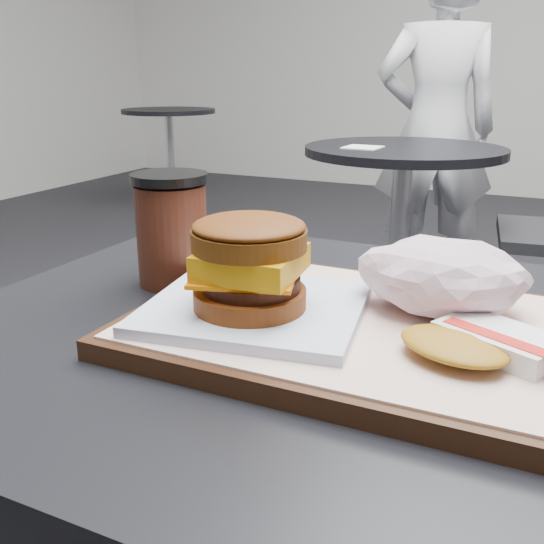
{
  "coord_description": "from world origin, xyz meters",
  "views": [
    {
      "loc": [
        0.14,
        -0.49,
        1.0
      ],
      "look_at": [
        -0.07,
        -0.05,
        0.83
      ],
      "focal_mm": 40.0,
      "sensor_mm": 36.0,
      "label": 1
    }
  ],
  "objects_px": {
    "serving_tray": "(350,327)",
    "crumpled_wrapper": "(442,276)",
    "patron": "(436,130)",
    "neighbor_table": "(401,203)",
    "customer_table": "(353,503)",
    "breakfast_sandwich": "(251,275)",
    "coffee_cup": "(172,230)",
    "hash_brown": "(479,343)"
  },
  "relations": [
    {
      "from": "customer_table",
      "to": "breakfast_sandwich",
      "type": "xyz_separation_m",
      "value": [
        -0.09,
        -0.05,
        0.24
      ]
    },
    {
      "from": "crumpled_wrapper",
      "to": "coffee_cup",
      "type": "distance_m",
      "value": 0.3
    },
    {
      "from": "coffee_cup",
      "to": "neighbor_table",
      "type": "relative_size",
      "value": 0.17
    },
    {
      "from": "hash_brown",
      "to": "patron",
      "type": "xyz_separation_m",
      "value": [
        -0.48,
        2.38,
        -0.05
      ]
    },
    {
      "from": "neighbor_table",
      "to": "patron",
      "type": "bearing_deg",
      "value": 91.94
    },
    {
      "from": "customer_table",
      "to": "patron",
      "type": "relative_size",
      "value": 0.53
    },
    {
      "from": "crumpled_wrapper",
      "to": "serving_tray",
      "type": "bearing_deg",
      "value": -143.36
    },
    {
      "from": "serving_tray",
      "to": "hash_brown",
      "type": "relative_size",
      "value": 2.84
    },
    {
      "from": "customer_table",
      "to": "neighbor_table",
      "type": "height_order",
      "value": "customer_table"
    },
    {
      "from": "customer_table",
      "to": "breakfast_sandwich",
      "type": "height_order",
      "value": "breakfast_sandwich"
    },
    {
      "from": "customer_table",
      "to": "serving_tray",
      "type": "xyz_separation_m",
      "value": [
        -0.01,
        -0.01,
        0.2
      ]
    },
    {
      "from": "hash_brown",
      "to": "breakfast_sandwich",
      "type": "bearing_deg",
      "value": -178.9
    },
    {
      "from": "breakfast_sandwich",
      "to": "neighbor_table",
      "type": "bearing_deg",
      "value": 98.75
    },
    {
      "from": "crumpled_wrapper",
      "to": "patron",
      "type": "distance_m",
      "value": 2.34
    },
    {
      "from": "serving_tray",
      "to": "hash_brown",
      "type": "height_order",
      "value": "hash_brown"
    },
    {
      "from": "hash_brown",
      "to": "crumpled_wrapper",
      "type": "height_order",
      "value": "crumpled_wrapper"
    },
    {
      "from": "serving_tray",
      "to": "coffee_cup",
      "type": "distance_m",
      "value": 0.24
    },
    {
      "from": "breakfast_sandwich",
      "to": "patron",
      "type": "relative_size",
      "value": 0.14
    },
    {
      "from": "customer_table",
      "to": "patron",
      "type": "xyz_separation_m",
      "value": [
        -0.37,
        2.34,
        0.17
      ]
    },
    {
      "from": "serving_tray",
      "to": "neighbor_table",
      "type": "height_order",
      "value": "serving_tray"
    },
    {
      "from": "breakfast_sandwich",
      "to": "neighbor_table",
      "type": "relative_size",
      "value": 0.29
    },
    {
      "from": "breakfast_sandwich",
      "to": "hash_brown",
      "type": "distance_m",
      "value": 0.2
    },
    {
      "from": "neighbor_table",
      "to": "patron",
      "type": "xyz_separation_m",
      "value": [
        -0.02,
        0.69,
        0.2
      ]
    },
    {
      "from": "breakfast_sandwich",
      "to": "coffee_cup",
      "type": "relative_size",
      "value": 1.72
    },
    {
      "from": "customer_table",
      "to": "neighbor_table",
      "type": "relative_size",
      "value": 1.07
    },
    {
      "from": "serving_tray",
      "to": "neighbor_table",
      "type": "relative_size",
      "value": 0.51
    },
    {
      "from": "hash_brown",
      "to": "coffee_cup",
      "type": "height_order",
      "value": "coffee_cup"
    },
    {
      "from": "crumpled_wrapper",
      "to": "neighbor_table",
      "type": "bearing_deg",
      "value": 104.31
    },
    {
      "from": "breakfast_sandwich",
      "to": "neighbor_table",
      "type": "distance_m",
      "value": 1.74
    },
    {
      "from": "customer_table",
      "to": "serving_tray",
      "type": "distance_m",
      "value": 0.2
    },
    {
      "from": "patron",
      "to": "crumpled_wrapper",
      "type": "bearing_deg",
      "value": 79.48
    },
    {
      "from": "coffee_cup",
      "to": "patron",
      "type": "bearing_deg",
      "value": 93.42
    },
    {
      "from": "breakfast_sandwich",
      "to": "patron",
      "type": "xyz_separation_m",
      "value": [
        -0.28,
        2.39,
        -0.08
      ]
    },
    {
      "from": "coffee_cup",
      "to": "patron",
      "type": "xyz_separation_m",
      "value": [
        -0.14,
        2.29,
        -0.08
      ]
    },
    {
      "from": "customer_table",
      "to": "crumpled_wrapper",
      "type": "height_order",
      "value": "crumpled_wrapper"
    },
    {
      "from": "neighbor_table",
      "to": "customer_table",
      "type": "bearing_deg",
      "value": -78.02
    },
    {
      "from": "hash_brown",
      "to": "patron",
      "type": "bearing_deg",
      "value": 101.35
    },
    {
      "from": "neighbor_table",
      "to": "serving_tray",
      "type": "bearing_deg",
      "value": -78.37
    },
    {
      "from": "serving_tray",
      "to": "crumpled_wrapper",
      "type": "xyz_separation_m",
      "value": [
        0.07,
        0.05,
        0.04
      ]
    },
    {
      "from": "serving_tray",
      "to": "crumpled_wrapper",
      "type": "relative_size",
      "value": 2.55
    },
    {
      "from": "customer_table",
      "to": "serving_tray",
      "type": "relative_size",
      "value": 2.11
    },
    {
      "from": "crumpled_wrapper",
      "to": "patron",
      "type": "relative_size",
      "value": 0.1
    }
  ]
}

